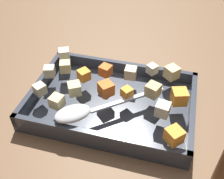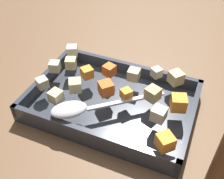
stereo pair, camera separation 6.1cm
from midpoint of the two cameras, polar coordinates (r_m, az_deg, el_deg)
The scene contains 20 objects.
ground_plane at distance 0.64m, azimuth -4.13°, elevation -4.57°, with size 4.00×4.00×0.00m, color brown.
baking_dish at distance 0.64m, azimuth -2.73°, elevation -3.04°, with size 0.38×0.26×0.05m.
carrot_chunk_corner_se at distance 0.66m, azimuth -4.01°, elevation 3.95°, with size 0.03×0.03×0.03m, color orange.
carrot_chunk_back_center at distance 0.65m, azimuth -8.66°, elevation 2.97°, with size 0.03×0.03×0.03m, color orange.
carrot_chunk_near_spoon at distance 0.60m, azimuth 0.28°, elevation -0.76°, with size 0.02×0.02×0.02m, color orange.
carrot_chunk_mid_right at distance 0.60m, azimuth 11.25°, elevation -1.62°, with size 0.03×0.03×0.03m, color orange.
carrot_chunk_front_center at distance 0.52m, azimuth 9.75°, elevation -9.77°, with size 0.03×0.03×0.03m, color orange.
carrot_chunk_near_right at distance 0.61m, azimuth -4.20°, elevation 0.06°, with size 0.03×0.03×0.03m, color orange.
potato_chunk_far_left at distance 0.60m, azimuth -14.52°, elevation -2.59°, with size 0.03×0.03×0.03m, color #E0CC89.
potato_chunk_far_right at distance 0.73m, azimuth -12.48°, elevation 7.26°, with size 0.03×0.03×0.03m, color beige.
potato_chunk_near_left at distance 0.62m, azimuth -10.78°, elevation 0.05°, with size 0.03×0.03×0.03m, color #E0CC89.
potato_chunk_heap_top at distance 0.65m, azimuth 1.29°, elevation 3.45°, with size 0.03×0.03×0.03m, color beige.
potato_chunk_center at distance 0.66m, azimuth 10.00°, elevation 3.48°, with size 0.03×0.03×0.03m, color #E0CC89.
potato_chunk_under_handle at distance 0.64m, azimuth -17.72°, elevation -0.06°, with size 0.02×0.02×0.02m, color beige.
potato_chunk_corner_ne at distance 0.69m, azimuth -12.39°, elevation 4.66°, with size 0.03×0.03×0.03m, color #E0CC89.
potato_chunk_rim_edge at distance 0.68m, azimuth -15.63°, elevation 3.64°, with size 0.03×0.03×0.03m, color beige.
potato_chunk_mid_left at distance 0.61m, azimuth 5.84°, elevation -0.24°, with size 0.03×0.03×0.03m, color tan.
parsnip_chunk_heap_side at distance 0.67m, azimuth 5.94°, elevation 4.23°, with size 0.02×0.02×0.02m, color beige.
parsnip_chunk_corner_nw at distance 0.56m, azimuth 7.65°, elevation -4.30°, with size 0.03×0.03×0.03m, color beige.
serving_spoon at distance 0.57m, azimuth -10.02°, elevation -4.80°, with size 0.22×0.19×0.02m.
Camera 1 is at (-0.13, 0.43, 0.46)m, focal length 43.18 mm.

